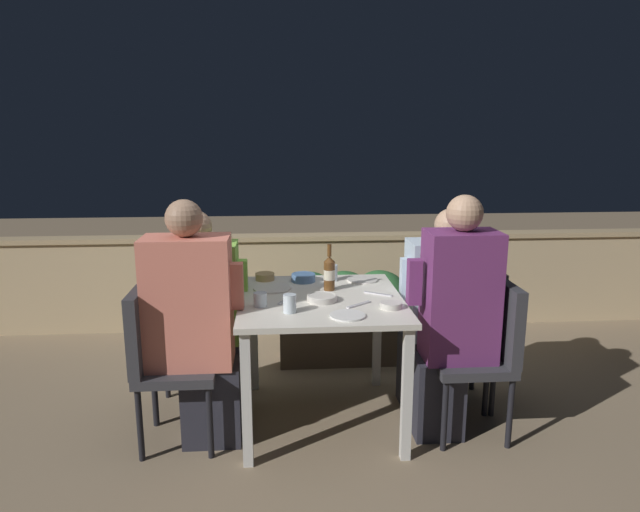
{
  "coord_description": "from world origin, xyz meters",
  "views": [
    {
      "loc": [
        -0.23,
        -3.04,
        1.66
      ],
      "look_at": [
        0.0,
        0.07,
        0.96
      ],
      "focal_mm": 32.0,
      "sensor_mm": 36.0,
      "label": 1
    }
  ],
  "objects": [
    {
      "name": "ground_plane",
      "position": [
        0.0,
        0.0,
        0.0
      ],
      "size": [
        16.0,
        16.0,
        0.0
      ],
      "primitive_type": "plane",
      "color": "#847056"
    },
    {
      "name": "parapet_wall",
      "position": [
        0.0,
        1.63,
        0.4
      ],
      "size": [
        9.0,
        0.18,
        0.8
      ],
      "color": "tan",
      "rests_on": "ground_plane"
    },
    {
      "name": "dining_table",
      "position": [
        0.0,
        0.0,
        0.65
      ],
      "size": [
        0.9,
        0.97,
        0.74
      ],
      "color": "silver",
      "rests_on": "ground_plane"
    },
    {
      "name": "planter_hedge",
      "position": [
        0.24,
        0.89,
        0.37
      ],
      "size": [
        0.94,
        0.47,
        0.66
      ],
      "color": "brown",
      "rests_on": "ground_plane"
    },
    {
      "name": "chair_left_near",
      "position": [
        -0.86,
        -0.18,
        0.52
      ],
      "size": [
        0.42,
        0.41,
        0.86
      ],
      "color": "#333338",
      "rests_on": "ground_plane"
    },
    {
      "name": "person_coral_top",
      "position": [
        -0.67,
        -0.18,
        0.66
      ],
      "size": [
        0.51,
        0.26,
        1.32
      ],
      "color": "#282833",
      "rests_on": "ground_plane"
    },
    {
      "name": "chair_left_far",
      "position": [
        -0.86,
        0.18,
        0.52
      ],
      "size": [
        0.42,
        0.41,
        0.86
      ],
      "color": "#333338",
      "rests_on": "ground_plane"
    },
    {
      "name": "person_green_blouse",
      "position": [
        -0.67,
        0.18,
        0.6
      ],
      "size": [
        0.51,
        0.26,
        1.21
      ],
      "color": "#282833",
      "rests_on": "ground_plane"
    },
    {
      "name": "chair_right_near",
      "position": [
        0.89,
        -0.2,
        0.52
      ],
      "size": [
        0.42,
        0.41,
        0.86
      ],
      "color": "#333338",
      "rests_on": "ground_plane"
    },
    {
      "name": "person_purple_stripe",
      "position": [
        0.7,
        -0.2,
        0.67
      ],
      "size": [
        0.47,
        0.26,
        1.33
      ],
      "color": "#282833",
      "rests_on": "ground_plane"
    },
    {
      "name": "chair_right_far",
      "position": [
        0.93,
        0.15,
        0.52
      ],
      "size": [
        0.42,
        0.41,
        0.86
      ],
      "color": "#333338",
      "rests_on": "ground_plane"
    },
    {
      "name": "person_blue_shirt",
      "position": [
        0.73,
        0.15,
        0.6
      ],
      "size": [
        0.52,
        0.26,
        1.21
      ],
      "color": "#282833",
      "rests_on": "ground_plane"
    },
    {
      "name": "beer_bottle",
      "position": [
        0.06,
        0.14,
        0.85
      ],
      "size": [
        0.07,
        0.07,
        0.27
      ],
      "color": "brown",
      "rests_on": "dining_table"
    },
    {
      "name": "plate_0",
      "position": [
        0.11,
        -0.34,
        0.75
      ],
      "size": [
        0.18,
        0.18,
        0.01
      ],
      "color": "white",
      "rests_on": "dining_table"
    },
    {
      "name": "plate_1",
      "position": [
        -0.27,
        0.19,
        0.75
      ],
      "size": [
        0.22,
        0.22,
        0.01
      ],
      "color": "silver",
      "rests_on": "dining_table"
    },
    {
      "name": "plate_2",
      "position": [
        0.28,
        0.34,
        0.75
      ],
      "size": [
        0.19,
        0.19,
        0.01
      ],
      "color": "silver",
      "rests_on": "dining_table"
    },
    {
      "name": "bowl_0",
      "position": [
        0.35,
        -0.22,
        0.76
      ],
      "size": [
        0.12,
        0.12,
        0.03
      ],
      "color": "beige",
      "rests_on": "dining_table"
    },
    {
      "name": "bowl_1",
      "position": [
        0.0,
        -0.07,
        0.76
      ],
      "size": [
        0.16,
        0.16,
        0.03
      ],
      "color": "beige",
      "rests_on": "dining_table"
    },
    {
      "name": "bowl_2",
      "position": [
        -0.32,
        0.4,
        0.77
      ],
      "size": [
        0.12,
        0.12,
        0.04
      ],
      "color": "tan",
      "rests_on": "dining_table"
    },
    {
      "name": "bowl_3",
      "position": [
        -0.08,
        0.35,
        0.77
      ],
      "size": [
        0.15,
        0.15,
        0.05
      ],
      "color": "#4C709E",
      "rests_on": "dining_table"
    },
    {
      "name": "glass_cup_0",
      "position": [
        0.1,
        0.36,
        0.79
      ],
      "size": [
        0.06,
        0.06,
        0.1
      ],
      "color": "silver",
      "rests_on": "dining_table"
    },
    {
      "name": "glass_cup_1",
      "position": [
        -0.18,
        -0.25,
        0.79
      ],
      "size": [
        0.07,
        0.07,
        0.1
      ],
      "color": "silver",
      "rests_on": "dining_table"
    },
    {
      "name": "glass_cup_2",
      "position": [
        -0.33,
        -0.14,
        0.78
      ],
      "size": [
        0.07,
        0.07,
        0.08
      ],
      "color": "silver",
      "rests_on": "dining_table"
    },
    {
      "name": "fork_0",
      "position": [
        0.33,
        0.03,
        0.75
      ],
      "size": [
        0.15,
        0.11,
        0.01
      ],
      "color": "silver",
      "rests_on": "dining_table"
    },
    {
      "name": "fork_1",
      "position": [
        -0.19,
        -0.05,
        0.75
      ],
      "size": [
        0.1,
        0.16,
        0.01
      ],
      "color": "silver",
      "rests_on": "dining_table"
    },
    {
      "name": "fork_2",
      "position": [
        0.19,
        -0.16,
        0.75
      ],
      "size": [
        0.15,
        0.12,
        0.01
      ],
      "color": "silver",
      "rests_on": "dining_table"
    }
  ]
}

